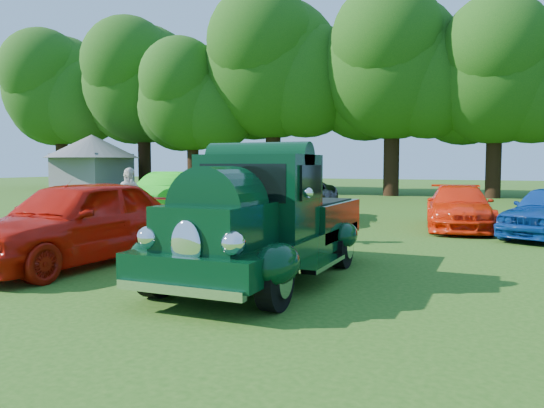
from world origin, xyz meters
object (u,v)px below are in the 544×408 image
at_px(back_car_lime, 171,193).
at_px(gazebo, 92,156).
at_px(hero_pickup, 265,225).
at_px(spectator_white, 129,202).
at_px(back_car_black, 294,199).
at_px(back_car_orange, 459,207).
at_px(red_convertible, 77,221).
at_px(spectator_grey, 300,209).
at_px(spectator_pink, 192,204).

xyz_separation_m(back_car_lime, gazebo, (-14.97, 12.56, 1.61)).
bearing_deg(hero_pickup, gazebo, 136.96).
relative_size(hero_pickup, spectator_white, 2.88).
bearing_deg(hero_pickup, back_car_black, 107.95).
bearing_deg(back_car_orange, back_car_black, 170.57).
height_order(red_convertible, gazebo, gazebo).
xyz_separation_m(back_car_orange, spectator_white, (-7.60, -5.05, 0.26)).
bearing_deg(gazebo, back_car_lime, -40.01).
height_order(back_car_lime, back_car_orange, back_car_lime).
distance_m(back_car_orange, gazebo, 28.08).
relative_size(back_car_orange, gazebo, 0.67).
height_order(back_car_lime, spectator_grey, spectator_grey).
bearing_deg(back_car_black, spectator_grey, -78.36).
bearing_deg(red_convertible, spectator_pink, 93.61).
xyz_separation_m(back_car_black, back_car_orange, (5.09, -0.18, -0.11)).
distance_m(back_car_lime, spectator_white, 5.82).
height_order(hero_pickup, back_car_black, hero_pickup).
distance_m(red_convertible, back_car_lime, 9.53).
height_order(red_convertible, back_car_orange, red_convertible).
distance_m(red_convertible, back_car_black, 8.67).
bearing_deg(red_convertible, back_car_orange, 56.78).
relative_size(back_car_lime, spectator_white, 2.72).
relative_size(hero_pickup, gazebo, 0.80).
bearing_deg(spectator_grey, back_car_black, 129.20).
height_order(back_car_black, back_car_orange, back_car_black).
bearing_deg(red_convertible, hero_pickup, 6.15).
distance_m(back_car_black, gazebo, 23.58).
xyz_separation_m(back_car_black, spectator_white, (-2.51, -5.22, 0.15)).
bearing_deg(hero_pickup, spectator_grey, 102.36).
bearing_deg(spectator_pink, back_car_orange, 28.95).
bearing_deg(back_car_orange, back_car_lime, 170.99).
xyz_separation_m(back_car_black, gazebo, (-19.82, 12.66, 1.67)).
bearing_deg(spectator_grey, gazebo, 158.37).
distance_m(back_car_orange, spectator_white, 9.12).
xyz_separation_m(hero_pickup, spectator_white, (-5.22, 3.16, 0.02)).
distance_m(back_car_lime, gazebo, 19.61).
relative_size(red_convertible, spectator_pink, 2.85).
bearing_deg(gazebo, back_car_orange, -27.26).
bearing_deg(spectator_white, hero_pickup, -105.28).
height_order(spectator_grey, gazebo, gazebo).
xyz_separation_m(spectator_pink, gazebo, (-18.75, 17.17, 1.58)).
distance_m(red_convertible, spectator_white, 3.72).
bearing_deg(back_car_lime, spectator_pink, -54.88).
height_order(red_convertible, back_car_black, red_convertible).
bearing_deg(back_car_orange, gazebo, 145.31).
distance_m(hero_pickup, red_convertible, 3.72).
bearing_deg(gazebo, red_convertible, -48.49).
bearing_deg(hero_pickup, spectator_pink, 134.31).
xyz_separation_m(back_car_black, spectator_grey, (1.87, -4.54, 0.08)).
xyz_separation_m(hero_pickup, back_car_lime, (-7.57, 8.48, -0.07)).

